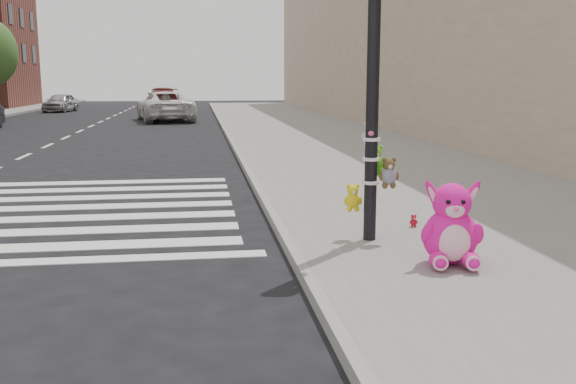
{
  "coord_description": "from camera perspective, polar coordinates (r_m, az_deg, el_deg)",
  "views": [
    {
      "loc": [
        0.43,
        -6.05,
        2.19
      ],
      "look_at": [
        1.57,
        2.02,
        0.75
      ],
      "focal_mm": 40.0,
      "sensor_mm": 36.0,
      "label": 1
    }
  ],
  "objects": [
    {
      "name": "signal_pole",
      "position": [
        8.17,
        7.59,
        7.11
      ],
      "size": [
        0.68,
        0.5,
        4.0
      ],
      "color": "black",
      "rests_on": "sidewalk_near"
    },
    {
      "name": "curb_edge",
      "position": [
        16.22,
        -4.0,
        2.5
      ],
      "size": [
        0.12,
        80.0,
        0.15
      ],
      "primitive_type": "cube",
      "color": "gray",
      "rests_on": "ground"
    },
    {
      "name": "ground",
      "position": [
        6.45,
        -11.52,
        -10.06
      ],
      "size": [
        120.0,
        120.0,
        0.0
      ],
      "primitive_type": "plane",
      "color": "black",
      "rests_on": "ground"
    },
    {
      "name": "pink_bunny",
      "position": [
        7.36,
        14.3,
        -3.27
      ],
      "size": [
        0.71,
        0.8,
        0.98
      ],
      "rotation": [
        0.0,
        0.0,
        -0.18
      ],
      "color": "#F8149D",
      "rests_on": "sidewalk_near"
    },
    {
      "name": "sidewalk_near",
      "position": [
        16.82,
        7.81,
        2.7
      ],
      "size": [
        7.0,
        80.0,
        0.14
      ],
      "primitive_type": "cube",
      "color": "slate",
      "rests_on": "ground"
    },
    {
      "name": "red_teddy",
      "position": [
        9.17,
        11.1,
        -2.52
      ],
      "size": [
        0.12,
        0.08,
        0.18
      ],
      "primitive_type": null,
      "rotation": [
        0.0,
        0.0,
        0.0
      ],
      "color": "red",
      "rests_on": "sidewalk_near"
    },
    {
      "name": "car_white_near",
      "position": [
        34.44,
        -10.89,
        7.49
      ],
      "size": [
        3.47,
        5.89,
        1.54
      ],
      "primitive_type": "imported",
      "rotation": [
        0.0,
        0.0,
        3.31
      ],
      "color": "silver",
      "rests_on": "ground"
    },
    {
      "name": "car_silver_deep",
      "position": [
        45.95,
        -19.56,
        7.51
      ],
      "size": [
        2.06,
        3.86,
        1.25
      ],
      "primitive_type": "imported",
      "rotation": [
        0.0,
        0.0,
        -0.17
      ],
      "color": "#ABABB0",
      "rests_on": "ground"
    },
    {
      "name": "bld_near",
      "position": [
        28.07,
        13.54,
        15.51
      ],
      "size": [
        5.0,
        60.0,
        10.0
      ],
      "primitive_type": "cube",
      "color": "#BAA98E",
      "rests_on": "ground"
    },
    {
      "name": "car_maroon_near",
      "position": [
        49.72,
        -11.08,
        8.22
      ],
      "size": [
        2.76,
        5.51,
        1.54
      ],
      "primitive_type": "imported",
      "rotation": [
        0.0,
        0.0,
        3.26
      ],
      "color": "maroon",
      "rests_on": "ground"
    }
  ]
}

